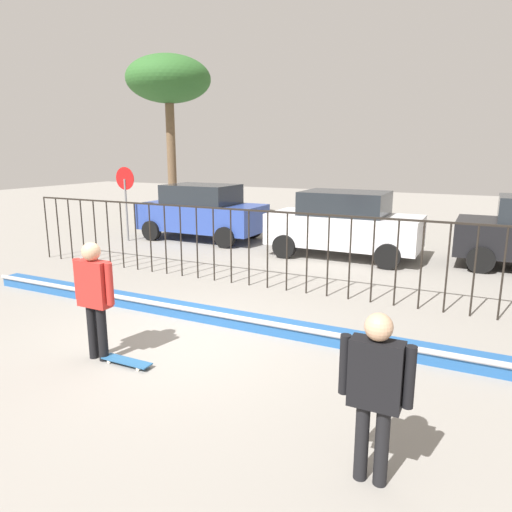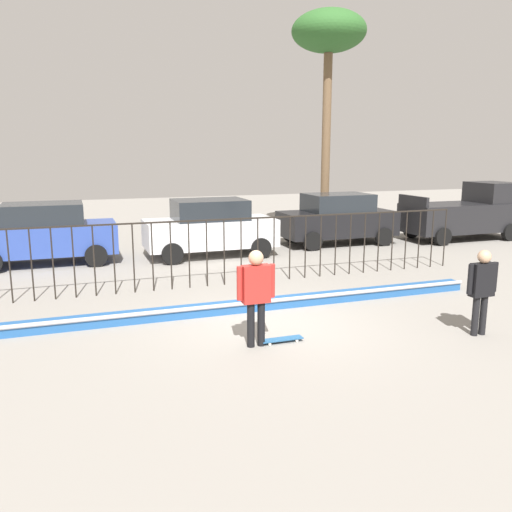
{
  "view_description": "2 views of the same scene",
  "coord_description": "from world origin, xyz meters",
  "views": [
    {
      "loc": [
        4.3,
        -5.82,
        3.05
      ],
      "look_at": [
        0.27,
        2.32,
        1.0
      ],
      "focal_mm": 32.94,
      "sensor_mm": 36.0,
      "label": 1
    },
    {
      "loc": [
        -3.71,
        -9.58,
        3.5
      ],
      "look_at": [
        0.65,
        2.78,
        0.86
      ],
      "focal_mm": 36.94,
      "sensor_mm": 36.0,
      "label": 2
    }
  ],
  "objects": [
    {
      "name": "parked_car_white",
      "position": [
        0.63,
        7.35,
        0.97
      ],
      "size": [
        4.3,
        2.12,
        1.9
      ],
      "rotation": [
        0.0,
        0.0,
        0.01
      ],
      "color": "silver",
      "rests_on": "ground"
    },
    {
      "name": "bowl_coping_ledge",
      "position": [
        0.0,
        1.07,
        0.12
      ],
      "size": [
        11.0,
        0.4,
        0.27
      ],
      "color": "#235699",
      "rests_on": "ground"
    },
    {
      "name": "skateboard",
      "position": [
        -0.18,
        -1.01,
        0.06
      ],
      "size": [
        0.8,
        0.2,
        0.07
      ],
      "rotation": [
        0.0,
        0.0,
        -0.27
      ],
      "color": "#26598C",
      "rests_on": "ground"
    },
    {
      "name": "perimeter_fence",
      "position": [
        -0.0,
        3.45,
        1.09
      ],
      "size": [
        14.04,
        0.04,
        1.76
      ],
      "color": "black",
      "rests_on": "ground"
    },
    {
      "name": "ground_plane",
      "position": [
        0.0,
        0.0,
        0.0
      ],
      "size": [
        60.0,
        60.0,
        0.0
      ],
      "primitive_type": "plane",
      "color": "gray"
    },
    {
      "name": "skateboarder",
      "position": [
        -0.69,
        -1.02,
        1.06
      ],
      "size": [
        0.72,
        0.27,
        1.78
      ],
      "rotation": [
        0.0,
        0.0,
        -0.0
      ],
      "color": "black",
      "rests_on": "ground"
    },
    {
      "name": "palm_tree_tall",
      "position": [
        6.52,
        10.63,
        7.92
      ],
      "size": [
        3.01,
        3.01,
        9.02
      ],
      "color": "brown",
      "rests_on": "ground"
    },
    {
      "name": "parked_car_blue",
      "position": [
        -4.55,
        7.84,
        0.97
      ],
      "size": [
        4.3,
        2.12,
        1.9
      ],
      "rotation": [
        0.0,
        0.0,
        -0.03
      ],
      "color": "#2D479E",
      "rests_on": "ground"
    },
    {
      "name": "parked_car_black",
      "position": [
        5.74,
        8.0,
        0.97
      ],
      "size": [
        4.3,
        2.12,
        1.9
      ],
      "rotation": [
        0.0,
        0.0,
        -0.06
      ],
      "color": "black",
      "rests_on": "ground"
    },
    {
      "name": "camera_operator",
      "position": [
        3.55,
        -1.89,
        1.0
      ],
      "size": [
        0.67,
        0.25,
        1.67
      ],
      "rotation": [
        0.0,
        0.0,
        2.93
      ],
      "color": "black",
      "rests_on": "ground"
    },
    {
      "name": "pickup_truck",
      "position": [
        11.11,
        7.31,
        1.04
      ],
      "size": [
        4.7,
        2.12,
        2.24
      ],
      "rotation": [
        0.0,
        0.0,
        0.09
      ],
      "color": "black",
      "rests_on": "ground"
    }
  ]
}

